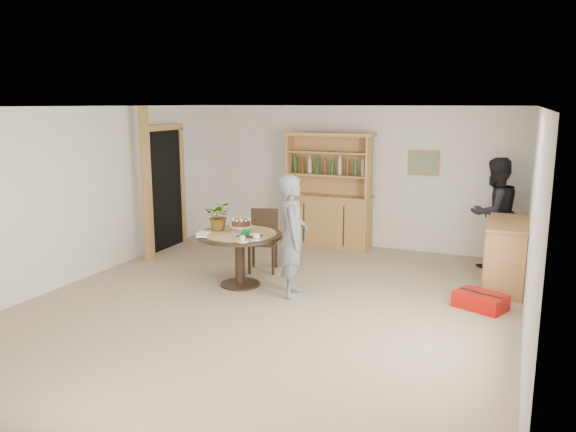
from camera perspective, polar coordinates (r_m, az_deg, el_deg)
The scene contains 17 objects.
ground at distance 7.24m, azimuth -2.08°, elevation -9.15°, with size 7.00×7.00×0.00m, color tan.
room_shell at distance 6.84m, azimuth -2.13°, elevation 4.66°, with size 6.04×7.04×2.52m.
doorway at distance 10.11m, azimuth -12.48°, elevation 2.96°, with size 0.13×1.10×2.18m.
pine_post at distance 9.31m, azimuth -14.17°, elevation 3.08°, with size 0.12×0.12×2.50m, color #AC8848.
hutch at distance 10.08m, azimuth 4.15°, elevation 0.77°, with size 1.62×0.54×2.04m.
sideboard at distance 8.40m, azimuth 21.29°, elevation -3.66°, with size 0.54×1.26×0.94m.
dining_table at distance 7.90m, azimuth -4.92°, elevation -2.84°, with size 1.20×1.20×0.76m.
dining_chair at distance 8.65m, azimuth -2.49°, elevation -2.03°, with size 0.52×0.52×0.95m.
birthday_cake at distance 7.88m, azimuth -4.79°, elevation -0.79°, with size 0.30×0.30×0.20m.
flower_vase at distance 8.03m, azimuth -7.01°, elevation 0.03°, with size 0.38×0.33×0.42m, color #3F7233.
gift_tray at distance 7.66m, azimuth -3.96°, elevation -1.89°, with size 0.30×0.20×0.08m.
coffee_cup_a at distance 7.44m, azimuth -3.23°, elevation -2.17°, with size 0.15×0.15×0.09m.
coffee_cup_b at distance 7.35m, azimuth -4.65°, elevation -2.40°, with size 0.15×0.15×0.08m.
napkins at distance 7.80m, azimuth -8.69°, elevation -1.83°, with size 0.24×0.33×0.03m.
teen_boy at distance 7.41m, azimuth 0.51°, elevation -2.08°, with size 0.59×0.39×1.63m, color slate.
adult_person at distance 9.30m, azimuth 20.21°, elevation 0.30°, with size 0.84×0.66×1.73m, color black.
red_suitcase at distance 7.54m, azimuth 18.97°, elevation -8.14°, with size 0.71×0.60×0.21m.
Camera 1 is at (2.88, -6.14, 2.54)m, focal length 35.00 mm.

